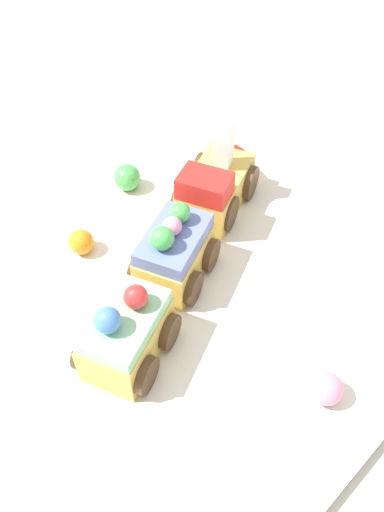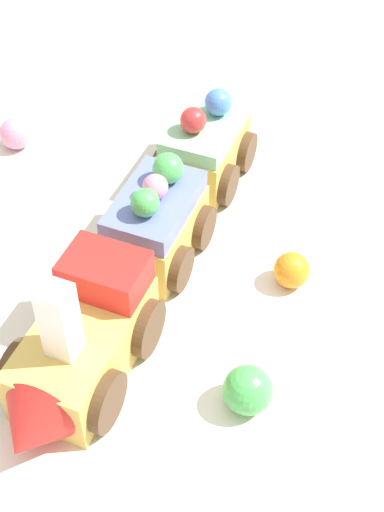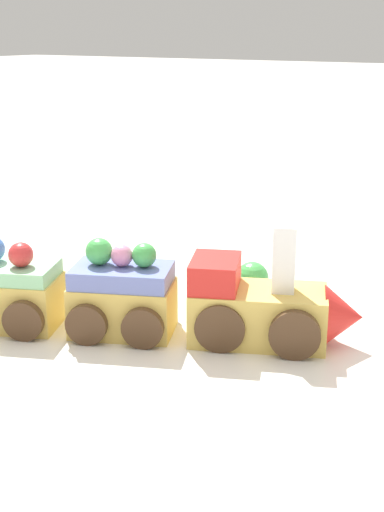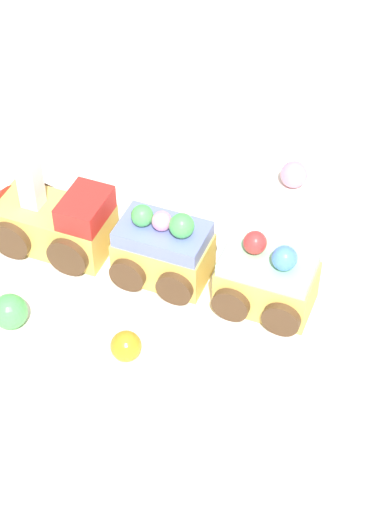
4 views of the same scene
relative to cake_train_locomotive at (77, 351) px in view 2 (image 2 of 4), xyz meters
The scene contains 8 objects.
ground_plane 0.09m from the cake_train_locomotive, 154.80° to the right, with size 10.00×10.00×0.00m, color beige.
display_board 0.09m from the cake_train_locomotive, 154.80° to the right, with size 0.72×0.47×0.01m, color white.
cake_train_locomotive is the anchor object (origin of this frame).
cake_car_blueberry 0.11m from the cake_train_locomotive, 156.38° to the right, with size 0.09×0.09×0.08m.
cake_car_mint 0.21m from the cake_train_locomotive, 156.29° to the right, with size 0.09×0.09×0.07m.
gumball_pink 0.24m from the cake_train_locomotive, 115.44° to the right, with size 0.03×0.03×0.03m, color pink.
gumball_orange 0.16m from the cake_train_locomotive, 165.41° to the left, with size 0.03×0.03×0.03m, color orange.
gumball_green 0.10m from the cake_train_locomotive, 124.68° to the left, with size 0.03×0.03×0.03m, color #4CBC56.
Camera 2 is at (0.20, 0.26, 0.38)m, focal length 50.00 mm.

